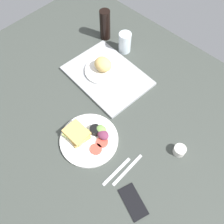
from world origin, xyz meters
The scene contains 10 objects.
ground_plane centered at (0.00, 0.00, -1.50)cm, with size 190.00×150.00×3.00cm, color #383D38.
serving_tray centered at (-17.96, 19.69, 0.80)cm, with size 45.00×33.00×1.60cm, color #9EA0A3.
bread_plate_near centered at (-21.76, 20.20, 4.56)cm, with size 19.72×19.72×8.39cm.
plate_with_salad centered at (2.84, -13.93, 1.73)cm, with size 27.93×27.93×5.40cm.
drinking_glass centered at (-24.92, 41.82, 6.23)cm, with size 7.35×7.35×12.46cm, color silver.
soda_bottle centered at (-41.36, 41.93, 9.49)cm, with size 6.40×6.40×18.99cm, color black.
espresso_cup centered at (37.99, 10.62, 2.00)cm, with size 5.60×5.60×4.00cm, color silver.
fork centered at (23.50, -16.35, 0.25)cm, with size 17.00×1.40×0.50cm, color #B7B7BC.
knife centered at (26.50, -12.35, 0.25)cm, with size 19.00×1.40×0.50cm, color #B7B7BC.
cell_phone centered at (37.41, -20.98, 0.40)cm, with size 14.40×7.20×0.80cm, color black.
Camera 1 is at (44.84, -41.49, 105.89)cm, focal length 38.52 mm.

